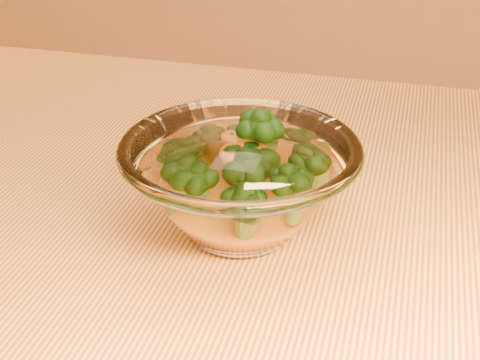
% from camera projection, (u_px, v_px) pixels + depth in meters
% --- Properties ---
extents(table, '(1.20, 0.80, 0.75)m').
position_uv_depth(table, '(315.00, 326.00, 0.63)').
color(table, gold).
rests_on(table, ground).
extents(glass_bowl, '(0.20, 0.20, 0.09)m').
position_uv_depth(glass_bowl, '(240.00, 185.00, 0.57)').
color(glass_bowl, white).
rests_on(glass_bowl, table).
extents(cheese_sauce, '(0.10, 0.10, 0.03)m').
position_uv_depth(cheese_sauce, '(240.00, 204.00, 0.58)').
color(cheese_sauce, orange).
rests_on(cheese_sauce, glass_bowl).
extents(broccoli_heap, '(0.13, 0.13, 0.08)m').
position_uv_depth(broccoli_heap, '(245.00, 168.00, 0.57)').
color(broccoli_heap, black).
rests_on(broccoli_heap, cheese_sauce).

